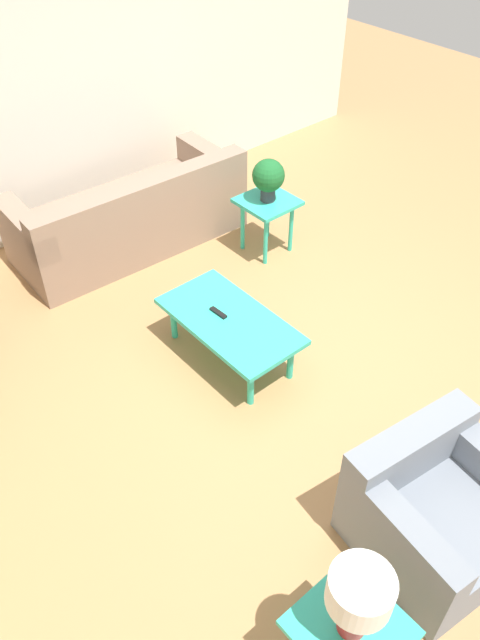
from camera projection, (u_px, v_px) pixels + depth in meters
The scene contains 10 objects.
ground_plane at pixel (307, 355), 4.99m from camera, with size 14.00×14.00×0.00m, color #A87A4C.
wall_right at pixel (84, 78), 5.84m from camera, with size 0.12×7.20×2.70m.
sofa at pixel (131, 218), 5.95m from camera, with size 1.02×2.22×0.81m.
armchair at pixel (436, 510), 3.62m from camera, with size 0.96×1.00×0.72m.
coffee_table at pixel (230, 323), 4.75m from camera, with size 1.15×0.60×0.39m.
side_table_plant at pixel (267, 209), 5.79m from camera, with size 0.49×0.49×0.55m.
side_table_lamp at pixel (348, 635), 2.94m from camera, with size 0.49×0.49×0.55m.
potted_plant at pixel (268, 177), 5.57m from camera, with size 0.30×0.30×0.40m.
table_lamp at pixel (359, 597), 2.68m from camera, with size 0.29×0.29×0.45m.
remote_control at pixel (218, 313), 4.76m from camera, with size 0.16×0.05×0.02m.
Camera 1 is at (-2.35, 2.72, 3.52)m, focal length 35.00 mm.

